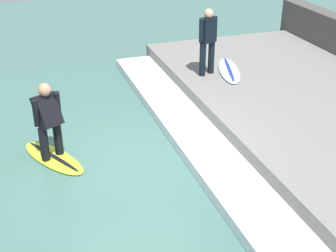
# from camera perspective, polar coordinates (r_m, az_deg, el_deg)

# --- Properties ---
(ground_plane) EXTENTS (28.00, 28.00, 0.00)m
(ground_plane) POSITION_cam_1_polar(r_m,az_deg,el_deg) (8.24, -3.89, -4.94)
(ground_plane) COLOR #426B60
(concrete_ledge) EXTENTS (4.40, 10.62, 0.44)m
(concrete_ledge) POSITION_cam_1_polar(r_m,az_deg,el_deg) (9.77, 19.11, 0.46)
(concrete_ledge) COLOR slate
(concrete_ledge) RESTS_ON ground_plane
(wave_foam_crest) EXTENTS (0.93, 10.09, 0.20)m
(wave_foam_crest) POSITION_cam_1_polar(r_m,az_deg,el_deg) (8.56, 4.54, -2.86)
(wave_foam_crest) COLOR silver
(wave_foam_crest) RESTS_ON ground_plane
(surfboard_riding) EXTENTS (1.22, 1.65, 0.07)m
(surfboard_riding) POSITION_cam_1_polar(r_m,az_deg,el_deg) (8.66, -13.80, -3.76)
(surfboard_riding) COLOR #BFE02D
(surfboard_riding) RESTS_ON ground_plane
(surfer_riding) EXTENTS (0.53, 0.55, 1.40)m
(surfer_riding) POSITION_cam_1_polar(r_m,az_deg,el_deg) (8.28, -14.41, 1.03)
(surfer_riding) COLOR black
(surfer_riding) RESTS_ON surfboard_riding
(surfer_waiting_near) EXTENTS (0.49, 0.33, 1.53)m
(surfer_waiting_near) POSITION_cam_1_polar(r_m,az_deg,el_deg) (10.77, 4.87, 10.61)
(surfer_waiting_near) COLOR black
(surfer_waiting_near) RESTS_ON concrete_ledge
(surfboard_waiting_near) EXTENTS (0.97, 1.78, 0.07)m
(surfboard_waiting_near) POSITION_cam_1_polar(r_m,az_deg,el_deg) (11.25, 7.45, 6.77)
(surfboard_waiting_near) COLOR silver
(surfboard_waiting_near) RESTS_ON concrete_ledge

